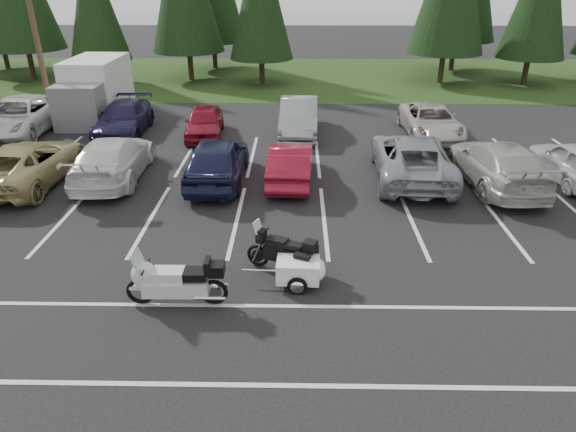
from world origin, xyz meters
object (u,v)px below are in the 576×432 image
(adventure_motorcycle, at_px, (282,248))
(car_near_3, at_px, (113,158))
(car_near_6, at_px, (412,158))
(car_far_3, at_px, (299,117))
(car_far_4, at_px, (431,121))
(utility_pole, at_px, (33,23))
(touring_motorcycle, at_px, (176,277))
(box_truck, at_px, (91,91))
(car_far_2, at_px, (204,122))
(car_near_8, at_px, (576,162))
(car_far_0, at_px, (18,117))
(car_near_5, at_px, (291,163))
(car_near_4, at_px, (217,160))
(car_far_1, at_px, (124,119))
(car_near_7, at_px, (497,164))
(cargo_trailer, at_px, (298,273))
(car_near_2, at_px, (28,163))

(adventure_motorcycle, bearing_deg, car_near_3, 157.31)
(car_near_6, xyz_separation_m, car_far_3, (-4.11, 5.56, 0.00))
(car_far_3, xyz_separation_m, car_far_4, (6.07, -0.27, -0.11))
(utility_pole, distance_m, car_near_6, 18.54)
(adventure_motorcycle, bearing_deg, touring_motorcycle, -126.34)
(box_truck, relative_size, touring_motorcycle, 2.16)
(car_far_2, relative_size, touring_motorcycle, 1.55)
(car_near_3, relative_size, car_far_2, 1.32)
(car_far_2, relative_size, adventure_motorcycle, 1.82)
(car_near_8, relative_size, car_far_0, 0.75)
(car_near_5, xyz_separation_m, touring_motorcycle, (-2.53, -7.64, 0.02))
(car_near_3, height_order, touring_motorcycle, car_near_3)
(car_near_4, xyz_separation_m, car_far_2, (-1.37, 5.49, -0.14))
(box_truck, bearing_deg, car_far_1, -47.87)
(car_far_0, bearing_deg, touring_motorcycle, -54.81)
(box_truck, xyz_separation_m, car_near_8, (20.35, -8.20, -0.69))
(car_near_7, distance_m, car_far_4, 5.96)
(car_near_7, bearing_deg, car_far_4, -84.28)
(car_near_3, distance_m, car_far_4, 13.99)
(utility_pole, relative_size, car_near_5, 2.12)
(car_near_6, bearing_deg, car_near_5, 8.55)
(car_near_7, xyz_separation_m, car_far_1, (-15.12, 5.96, -0.07))
(utility_pole, relative_size, car_far_0, 1.53)
(car_near_4, distance_m, cargo_trailer, 7.36)
(utility_pole, bearing_deg, adventure_motorcycle, -49.39)
(car_near_6, relative_size, car_near_7, 1.05)
(touring_motorcycle, bearing_deg, utility_pole, 121.59)
(car_near_6, xyz_separation_m, car_far_0, (-17.14, 5.33, 0.02))
(utility_pole, relative_size, touring_motorcycle, 3.47)
(car_far_3, distance_m, cargo_trailer, 12.75)
(box_truck, relative_size, car_far_0, 0.95)
(car_near_2, relative_size, car_far_2, 1.35)
(car_near_4, height_order, car_near_7, car_near_4)
(cargo_trailer, bearing_deg, car_near_8, 37.11)
(car_near_3, relative_size, car_near_7, 0.98)
(adventure_motorcycle, bearing_deg, car_far_0, 158.93)
(car_near_6, xyz_separation_m, adventure_motorcycle, (-4.55, -6.57, -0.13))
(utility_pole, height_order, box_truck, utility_pole)
(car_near_4, xyz_separation_m, car_far_0, (-10.09, 5.77, -0.01))
(car_far_2, distance_m, adventure_motorcycle, 12.25)
(box_truck, bearing_deg, touring_motorcycle, -64.50)
(touring_motorcycle, bearing_deg, adventure_motorcycle, 31.04)
(car_far_4, bearing_deg, car_far_1, 179.49)
(utility_pole, relative_size, adventure_motorcycle, 4.07)
(car_near_2, height_order, car_far_0, car_far_0)
(car_far_2, bearing_deg, car_near_2, -137.80)
(cargo_trailer, bearing_deg, touring_motorcycle, -160.71)
(car_far_4, bearing_deg, car_near_3, -157.04)
(car_near_5, height_order, touring_motorcycle, touring_motorcycle)
(car_near_2, bearing_deg, adventure_motorcycle, 148.86)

